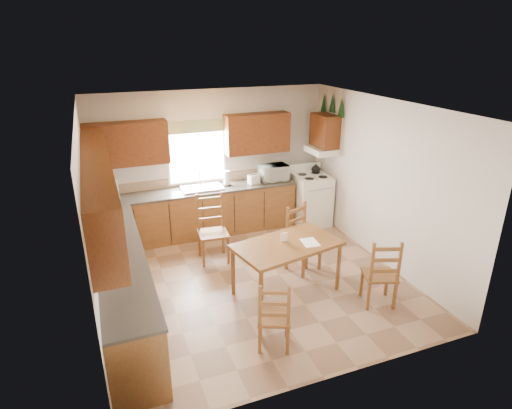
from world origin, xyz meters
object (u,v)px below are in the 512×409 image
object	(u,v)px
dining_table	(286,268)
chair_far_right	(304,240)
stove	(311,200)
chair_near_left	(274,313)
chair_near_right	(380,271)
chair_far_left	(213,229)
microwave	(274,173)

from	to	relation	value
dining_table	chair_far_right	distance (m)	0.75
stove	chair_near_left	xyz separation A→B (m)	(-2.19, -3.17, -0.03)
stove	chair_near_left	world-z (taller)	stove
dining_table	chair_near_right	bearing A→B (deg)	-45.01
chair_far_left	chair_far_right	size ratio (longest dim) A/B	1.06
microwave	dining_table	size ratio (longest dim) A/B	0.34
microwave	chair_far_right	size ratio (longest dim) A/B	0.48
chair_near_right	chair_far_left	world-z (taller)	chair_far_left
microwave	chair_far_right	bearing A→B (deg)	-99.93
stove	chair_near_right	distance (m)	2.90
microwave	dining_table	xyz separation A→B (m)	(-0.83, -2.42, -0.67)
chair_near_right	chair_far_left	size ratio (longest dim) A/B	0.90
microwave	chair_near_left	bearing A→B (deg)	-114.48
chair_near_right	microwave	bearing A→B (deg)	-66.11
chair_far_left	stove	bearing A→B (deg)	24.02
chair_far_left	chair_far_right	world-z (taller)	chair_far_left
chair_near_left	chair_near_right	world-z (taller)	chair_near_right
stove	dining_table	size ratio (longest dim) A/B	0.66
chair_near_left	dining_table	bearing A→B (deg)	-98.77
chair_far_right	stove	bearing A→B (deg)	37.99
chair_near_left	chair_far_left	xyz separation A→B (m)	(-0.09, 2.37, 0.10)
chair_near_right	chair_far_right	distance (m)	1.35
chair_far_right	chair_far_left	bearing A→B (deg)	126.30
microwave	chair_far_left	world-z (taller)	microwave
stove	microwave	world-z (taller)	microwave
dining_table	chair_far_left	world-z (taller)	chair_far_left
stove	dining_table	xyz separation A→B (m)	(-1.55, -2.15, -0.09)
chair_far_left	chair_near_left	bearing A→B (deg)	-83.20
stove	chair_near_right	xyz separation A→B (m)	(-0.44, -2.87, 0.02)
microwave	chair_near_right	distance (m)	3.21
dining_table	chair_near_right	distance (m)	1.33
stove	dining_table	world-z (taller)	stove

